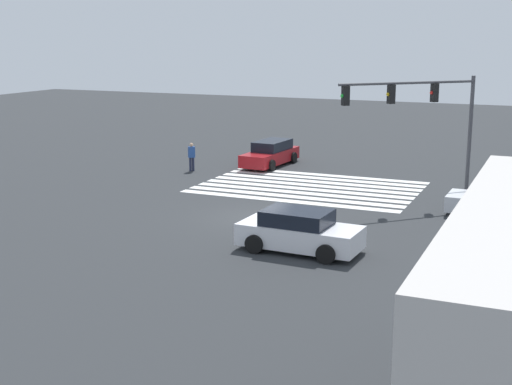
{
  "coord_description": "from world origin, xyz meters",
  "views": [
    {
      "loc": [
        -11.67,
        26.77,
        7.56
      ],
      "look_at": [
        0.0,
        0.0,
        1.08
      ],
      "focal_mm": 50.0,
      "sensor_mm": 36.0,
      "label": 1
    }
  ],
  "objects": [
    {
      "name": "car_0",
      "position": [
        -3.33,
        3.77,
        0.72
      ],
      "size": [
        4.41,
        2.27,
        1.49
      ],
      "rotation": [
        0.0,
        0.0,
        3.1
      ],
      "color": "silver",
      "rests_on": "ground_plane"
    },
    {
      "name": "crosswalk_markings",
      "position": [
        0.0,
        -6.71,
        0.0
      ],
      "size": [
        10.91,
        7.25,
        0.01
      ],
      "rotation": [
        0.0,
        0.0,
        1.57
      ],
      "color": "silver",
      "rests_on": "ground_plane"
    },
    {
      "name": "ground_plane",
      "position": [
        0.0,
        0.0,
        0.0
      ],
      "size": [
        111.33,
        111.33,
        0.0
      ],
      "primitive_type": "plane",
      "color": "#2B2D30"
    },
    {
      "name": "traffic_signal_mast",
      "position": [
        -5.8,
        -5.8,
        4.3
      ],
      "size": [
        5.07,
        5.07,
        5.72
      ],
      "rotation": [
        0.0,
        0.0,
        0.79
      ],
      "color": "#47474C",
      "rests_on": "ground_plane"
    },
    {
      "name": "car_1",
      "position": [
        -9.66,
        -4.25,
        0.76
      ],
      "size": [
        4.58,
        2.24,
        1.6
      ],
      "rotation": [
        0.0,
        0.0,
        -0.02
      ],
      "color": "silver",
      "rests_on": "ground_plane"
    },
    {
      "name": "car_2",
      "position": [
        4.12,
        -11.6,
        0.7
      ],
      "size": [
        2.15,
        4.93,
        1.47
      ],
      "rotation": [
        0.0,
        0.0,
        1.5
      ],
      "color": "maroon",
      "rests_on": "ground_plane"
    },
    {
      "name": "pedestrian",
      "position": [
        7.55,
        -8.19,
        0.89
      ],
      "size": [
        0.41,
        0.41,
        1.61
      ],
      "rotation": [
        0.0,
        0.0,
        2.32
      ],
      "color": "#232842",
      "rests_on": "ground_plane"
    }
  ]
}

